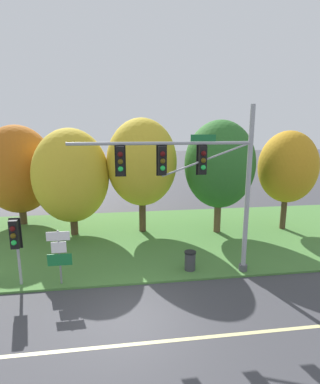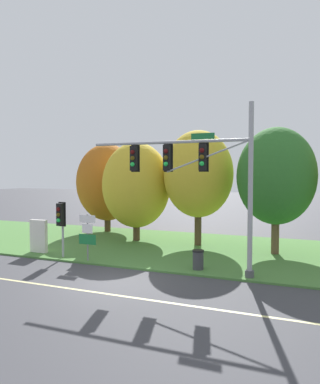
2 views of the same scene
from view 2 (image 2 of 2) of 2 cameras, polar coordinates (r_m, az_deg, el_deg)
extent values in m
plane|color=#3D3D42|center=(16.50, -7.77, -13.69)|extent=(160.00, 160.00, 0.00)
cube|color=beige|center=(15.52, -10.10, -14.76)|extent=(36.00, 0.16, 0.01)
cube|color=#477A38|center=(23.76, 2.50, -8.43)|extent=(48.00, 11.50, 0.10)
cylinder|color=#9EA0A5|center=(16.83, 13.62, 0.25)|extent=(0.22, 0.22, 7.70)
cylinder|color=#4C4C51|center=(17.39, 13.48, -12.02)|extent=(0.40, 0.40, 0.30)
cylinder|color=#9EA0A5|center=(17.93, 1.10, 7.57)|extent=(7.86, 0.14, 0.14)
cylinder|color=#9EA0A5|center=(17.26, 7.20, 5.41)|extent=(3.95, 0.08, 1.48)
cube|color=black|center=(17.31, 6.56, 5.30)|extent=(0.34, 0.28, 1.22)
cube|color=black|center=(17.46, 6.70, 5.28)|extent=(0.46, 0.04, 1.34)
sphere|color=#4C0C0C|center=(17.16, 6.40, 6.33)|extent=(0.22, 0.22, 0.22)
sphere|color=#51420C|center=(17.14, 6.39, 5.33)|extent=(0.22, 0.22, 0.22)
sphere|color=green|center=(17.13, 6.38, 4.33)|extent=(0.22, 0.22, 0.22)
cube|color=black|center=(17.88, 1.10, 5.24)|extent=(0.34, 0.28, 1.22)
cube|color=black|center=(18.03, 1.29, 5.22)|extent=(0.46, 0.04, 1.34)
sphere|color=#4C0C0C|center=(17.73, 0.89, 6.23)|extent=(0.22, 0.22, 0.22)
sphere|color=#51420C|center=(17.72, 0.89, 5.26)|extent=(0.22, 0.22, 0.22)
sphere|color=green|center=(17.71, 0.88, 4.29)|extent=(0.22, 0.22, 0.22)
cube|color=black|center=(18.61, -3.98, 5.14)|extent=(0.34, 0.28, 1.22)
cube|color=black|center=(18.75, -3.76, 5.12)|extent=(0.46, 0.04, 1.34)
sphere|color=#4C0C0C|center=(18.46, -4.23, 6.09)|extent=(0.22, 0.22, 0.22)
sphere|color=#51420C|center=(18.45, -4.23, 5.16)|extent=(0.22, 0.22, 0.22)
sphere|color=green|center=(18.44, -4.22, 4.23)|extent=(0.22, 0.22, 0.22)
cube|color=#196B33|center=(17.33, 6.53, 8.45)|extent=(1.10, 0.04, 0.28)
cylinder|color=#9EA0A5|center=(21.32, -14.59, -5.69)|extent=(0.12, 0.12, 2.92)
cube|color=black|center=(21.04, -14.95, -3.33)|extent=(0.34, 0.28, 1.22)
cube|color=black|center=(21.17, -14.68, -3.29)|extent=(0.46, 0.04, 1.34)
sphere|color=#4C0C0C|center=(20.87, -15.26, -2.55)|extent=(0.22, 0.22, 0.22)
sphere|color=#51420C|center=(20.90, -15.25, -3.37)|extent=(0.22, 0.22, 0.22)
sphere|color=green|center=(20.94, -15.24, -4.19)|extent=(0.22, 0.22, 0.22)
cylinder|color=slate|center=(20.19, -10.97, -6.80)|extent=(0.08, 0.08, 2.45)
cube|color=white|center=(20.03, -11.04, -4.05)|extent=(0.97, 0.03, 0.40)
cube|color=white|center=(20.10, -11.03, -5.49)|extent=(0.63, 0.03, 0.49)
cube|color=#197238|center=(20.19, -11.01, -7.10)|extent=(1.03, 0.03, 0.53)
cylinder|color=#4C3823|center=(30.02, -8.00, -3.52)|extent=(0.48, 0.48, 2.57)
ellipsoid|color=#B76019|center=(29.85, -8.04, 1.48)|extent=(4.84, 4.84, 6.05)
cylinder|color=#4C3823|center=(25.80, -3.61, -4.58)|extent=(0.47, 0.47, 2.52)
ellipsoid|color=gold|center=(25.60, -3.62, 1.07)|extent=(4.66, 4.66, 5.83)
cylinder|color=#4C3823|center=(24.14, 5.81, -4.12)|extent=(0.44, 0.44, 3.34)
ellipsoid|color=gold|center=(23.96, 5.85, 2.76)|extent=(4.44, 4.44, 5.55)
cylinder|color=brown|center=(22.41, 17.16, -4.91)|extent=(0.44, 0.44, 3.23)
ellipsoid|color=#2D6B28|center=(22.21, 17.27, 2.35)|extent=(4.42, 4.42, 5.52)
cube|color=silver|center=(23.01, -18.01, -6.40)|extent=(1.10, 0.24, 1.90)
cube|color=#4C4C51|center=(23.43, -18.72, -8.49)|extent=(0.10, 0.20, 0.10)
cube|color=#4C4C51|center=(22.92, -17.20, -8.72)|extent=(0.10, 0.20, 0.10)
cylinder|color=#38383D|center=(18.28, 5.82, -10.34)|extent=(0.52, 0.52, 0.85)
cylinder|color=black|center=(18.18, 5.83, -8.91)|extent=(0.56, 0.56, 0.08)
camera|label=1|loc=(9.58, -42.23, 14.87)|focal=28.00mm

